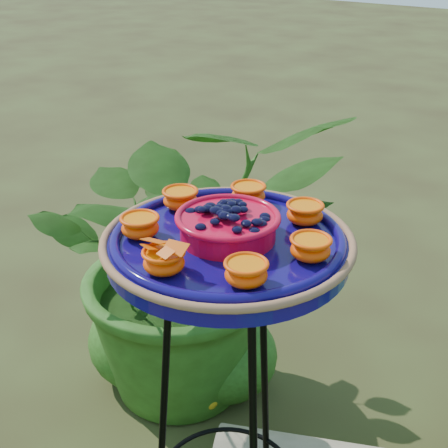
# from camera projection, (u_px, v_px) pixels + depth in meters

# --- Properties ---
(tripod_stand) EXTENTS (0.32, 0.33, 0.82)m
(tripod_stand) POSITION_uv_depth(u_px,v_px,m) (227.00, 402.00, 1.22)
(tripod_stand) COLOR black
(tripod_stand) RESTS_ON ground
(feeder_dish) EXTENTS (0.44, 0.44, 0.10)m
(feeder_dish) POSITION_uv_depth(u_px,v_px,m) (228.00, 239.00, 1.06)
(feeder_dish) COLOR #0F075B
(feeder_dish) RESTS_ON tripod_stand
(shrub_back_left) EXTENTS (1.10, 1.12, 0.94)m
(shrub_back_left) POSITION_uv_depth(u_px,v_px,m) (187.00, 251.00, 1.83)
(shrub_back_left) COLOR #264B14
(shrub_back_left) RESTS_ON ground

